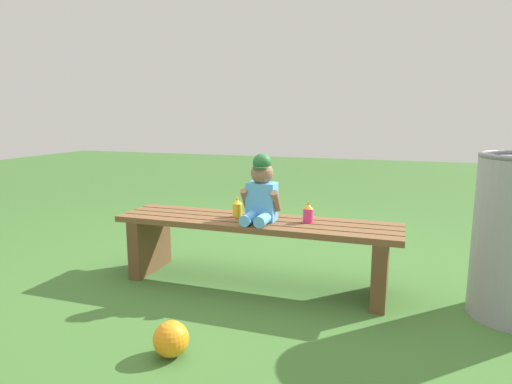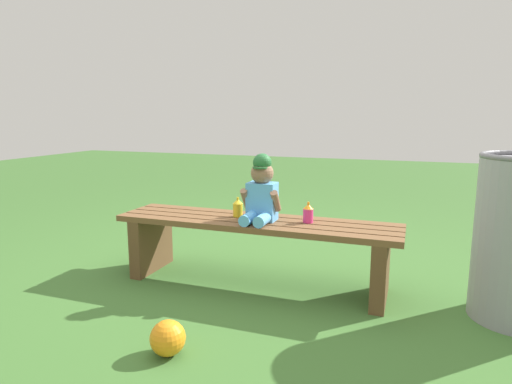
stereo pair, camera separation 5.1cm
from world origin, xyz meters
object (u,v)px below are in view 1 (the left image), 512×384
sippy_cup_right (308,213)px  toy_ball (171,339)px  sippy_cup_left (237,208)px  park_bench (255,239)px  child_figure (261,192)px

sippy_cup_right → toy_ball: size_ratio=0.78×
sippy_cup_left → sippy_cup_right: 0.45m
park_bench → sippy_cup_left: (-0.13, 0.03, 0.18)m
sippy_cup_right → toy_ball: sippy_cup_right is taller
sippy_cup_left → child_figure: bearing=-16.2°
park_bench → sippy_cup_left: 0.23m
toy_ball → sippy_cup_left: bearing=93.0°
child_figure → toy_ball: size_ratio=2.56×
sippy_cup_right → park_bench: bearing=-173.8°
toy_ball → park_bench: bearing=84.9°
child_figure → toy_ball: (-0.12, -0.89, -0.51)m
park_bench → child_figure: child_figure is taller
park_bench → child_figure: size_ratio=4.29×
child_figure → park_bench: bearing=159.5°
park_bench → sippy_cup_left: size_ratio=14.00×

